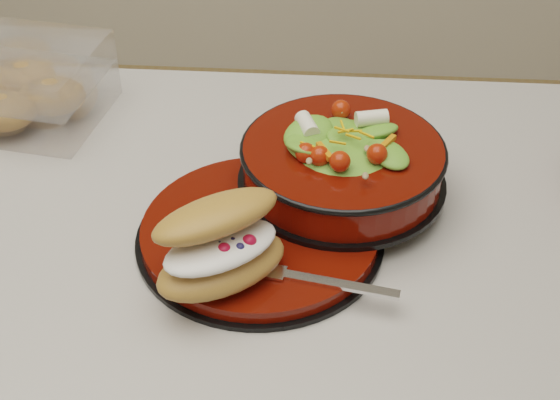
# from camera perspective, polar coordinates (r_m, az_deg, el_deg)

# --- Properties ---
(dinner_plate) EXTENTS (0.26, 0.26, 0.02)m
(dinner_plate) POSITION_cam_1_polar(r_m,az_deg,el_deg) (0.83, -1.43, -2.44)
(dinner_plate) COLOR black
(dinner_plate) RESTS_ON island_counter
(salad_bowl) EXTENTS (0.23, 0.23, 0.10)m
(salad_bowl) POSITION_cam_1_polar(r_m,az_deg,el_deg) (0.86, 4.62, 3.18)
(salad_bowl) COLOR black
(salad_bowl) RESTS_ON dinner_plate
(croissant) EXTENTS (0.15, 0.15, 0.08)m
(croissant) POSITION_cam_1_polar(r_m,az_deg,el_deg) (0.74, -4.29, -3.30)
(croissant) COLOR #B77E37
(croissant) RESTS_ON dinner_plate
(fork) EXTENTS (0.15, 0.04, 0.00)m
(fork) POSITION_cam_1_polar(r_m,az_deg,el_deg) (0.76, 2.78, -5.89)
(fork) COLOR silver
(fork) RESTS_ON dinner_plate
(pastry_box) EXTENTS (0.25, 0.20, 0.09)m
(pastry_box) POSITION_cam_1_polar(r_m,az_deg,el_deg) (1.07, -19.06, 7.96)
(pastry_box) COLOR white
(pastry_box) RESTS_ON island_counter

